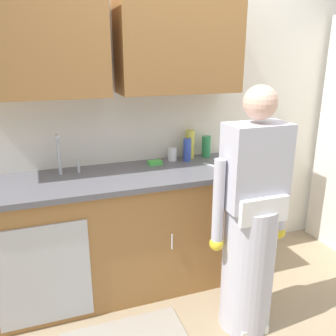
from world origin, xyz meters
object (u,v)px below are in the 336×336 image
sink (68,182)px  cup_by_sink (172,154)px  person_at_sink (251,233)px  knife_on_counter (215,166)px  bottle_soap (206,146)px  bottle_dish_liquid (187,150)px  sponge (155,163)px  bottle_water_tall (190,144)px

sink → cup_by_sink: bearing=13.4°
person_at_sink → cup_by_sink: 0.98m
sink → knife_on_counter: sink is taller
person_at_sink → knife_on_counter: (0.06, 0.64, 0.25)m
cup_by_sink → person_at_sink: bearing=-77.7°
bottle_soap → bottle_dish_liquid: bearing=-163.9°
sink → bottle_soap: (1.17, 0.21, 0.10)m
sink → sponge: bearing=11.9°
sink → knife_on_counter: bearing=-3.7°
person_at_sink → cup_by_sink: person_at_sink is taller
person_at_sink → sponge: bearing=113.2°
knife_on_counter → sponge: sponge is taller
bottle_dish_liquid → cup_by_sink: bearing=157.4°
person_at_sink → bottle_soap: size_ratio=9.09×
cup_by_sink → sponge: bearing=-160.7°
bottle_soap → sponge: (-0.48, -0.07, -0.07)m
bottle_dish_liquid → knife_on_counter: bottle_dish_liquid is taller
cup_by_sink → knife_on_counter: 0.38m
sink → knife_on_counter: size_ratio=2.08×
bottle_dish_liquid → person_at_sink: bearing=-84.3°
person_at_sink → bottle_water_tall: 1.01m
bottle_water_tall → sponge: (-0.34, -0.08, -0.10)m
sponge → knife_on_counter: bearing=-27.0°
bottle_water_tall → sink: bearing=-167.5°
bottle_soap → cup_by_sink: (-0.31, -0.01, -0.04)m
knife_on_counter → sponge: size_ratio=2.18×
knife_on_counter → sponge: (-0.42, 0.22, 0.01)m
bottle_soap → knife_on_counter: size_ratio=0.74×
knife_on_counter → sponge: bearing=-142.5°
cup_by_sink → sponge: cup_by_sink is taller
bottle_dish_liquid → cup_by_sink: size_ratio=1.71×
person_at_sink → knife_on_counter: size_ratio=6.75×
bottle_dish_liquid → knife_on_counter: (0.14, -0.23, -0.09)m
sink → bottle_dish_liquid: sink is taller
bottle_water_tall → sponge: bearing=-166.1°
bottle_water_tall → cup_by_sink: 0.18m
bottle_water_tall → sponge: size_ratio=2.15×
person_at_sink → bottle_water_tall: person_at_sink is taller
bottle_dish_liquid → sink: bearing=-170.8°
bottle_dish_liquid → bottle_water_tall: size_ratio=0.78×
sink → bottle_soap: size_ratio=2.81×
bottle_dish_liquid → bottle_water_tall: bearing=52.1°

